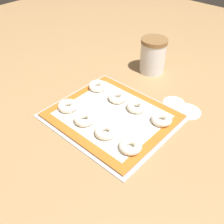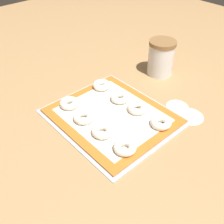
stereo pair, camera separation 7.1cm
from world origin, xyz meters
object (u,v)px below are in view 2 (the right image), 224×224
bagel_front_mid_right (102,131)px  bagel_back_far_left (102,85)px  bagel_back_mid_left (120,98)px  bagel_front_far_right (125,147)px  bagel_back_far_right (161,122)px  baking_tray (112,116)px  bagel_front_far_left (69,103)px  bagel_front_mid_left (84,117)px  bagel_back_mid_right (137,108)px  flour_canister (161,58)px

bagel_front_mid_right → bagel_back_far_left: (-0.20, 0.17, 0.00)m
bagel_back_far_left → bagel_back_mid_left: (0.11, -0.00, 0.00)m
bagel_front_far_right → bagel_back_far_right: same height
baking_tray → bagel_front_far_left: bearing=-149.9°
bagel_front_far_left → bagel_back_mid_left: (0.10, 0.16, 0.00)m
bagel_front_mid_right → bagel_front_far_right: size_ratio=1.00×
baking_tray → bagel_front_mid_right: bagel_front_mid_right is taller
bagel_front_mid_left → bagel_back_mid_right: same height
bagel_back_far_left → bagel_back_mid_right: 0.19m
baking_tray → bagel_front_far_left: (-0.14, -0.08, 0.02)m
bagel_back_mid_right → bagel_front_mid_right: bearing=-87.7°
baking_tray → bagel_back_mid_right: 0.09m
bagel_front_far_left → bagel_front_mid_left: same height
bagel_front_far_right → bagel_back_far_right: bearing=90.0°
bagel_back_mid_left → bagel_front_mid_right: bearing=-60.4°
bagel_front_far_left → flour_canister: 0.44m
bagel_front_far_right → bagel_back_mid_right: 0.19m
bagel_back_far_right → flour_canister: (-0.23, 0.27, 0.05)m
bagel_front_mid_right → bagel_back_mid_right: size_ratio=1.00×
bagel_front_far_left → baking_tray: bearing=30.1°
bagel_back_mid_left → flour_canister: 0.28m
bagel_front_mid_left → bagel_front_far_right: bearing=2.3°
bagel_front_mid_left → bagel_back_mid_left: 0.17m
bagel_back_mid_left → bagel_front_far_left: bearing=-121.1°
bagel_front_far_left → bagel_back_mid_right: size_ratio=1.00×
baking_tray → bagel_back_mid_left: 0.09m
bagel_front_far_right → bagel_back_mid_right: bearing=122.7°
bagel_front_mid_left → flour_canister: bearing=95.0°
bagel_front_mid_left → bagel_back_mid_left: (0.00, 0.17, 0.00)m
bagel_front_mid_left → bagel_back_far_right: same height
bagel_front_mid_left → bagel_front_far_right: 0.19m
bagel_back_mid_left → bagel_back_mid_right: (0.09, 0.00, 0.00)m
bagel_back_far_right → bagel_front_far_right: bearing=-90.0°
bagel_front_mid_right → bagel_front_far_right: same height
bagel_front_far_left → bagel_back_far_left: (-0.01, 0.16, 0.00)m
bagel_front_mid_right → flour_canister: 0.46m
bagel_back_mid_right → bagel_back_far_right: size_ratio=1.00×
bagel_back_mid_left → bagel_back_far_right: size_ratio=1.00×
bagel_front_far_left → bagel_back_far_left: bearing=94.3°
baking_tray → bagel_front_far_left: bagel_front_far_left is taller
bagel_back_mid_left → flour_canister: flour_canister is taller
baking_tray → flour_canister: flour_canister is taller
flour_canister → bagel_front_far_left: bearing=-97.4°
bagel_back_far_left → bagel_back_far_right: 0.30m
bagel_back_far_right → baking_tray: bearing=-150.7°
bagel_front_far_left → bagel_back_far_left: size_ratio=1.00×
bagel_front_far_left → bagel_back_mid_right: (0.18, 0.16, 0.00)m
baking_tray → bagel_front_far_left: size_ratio=5.92×
bagel_front_mid_right → bagel_back_far_left: bearing=140.2°
bagel_front_mid_left → bagel_front_far_right: (0.19, 0.01, 0.00)m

